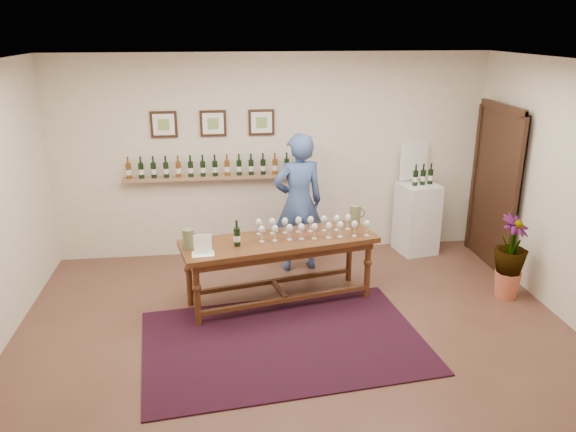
{
  "coord_description": "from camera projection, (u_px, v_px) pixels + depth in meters",
  "views": [
    {
      "loc": [
        -0.75,
        -5.1,
        3.14
      ],
      "look_at": [
        0.0,
        0.8,
        1.1
      ],
      "focal_mm": 35.0,
      "sensor_mm": 36.0,
      "label": 1
    }
  ],
  "objects": [
    {
      "name": "tasting_table",
      "position": [
        279.0,
        249.0,
        6.49
      ],
      "size": [
        2.35,
        1.17,
        0.8
      ],
      "rotation": [
        0.0,
        0.0,
        0.21
      ],
      "color": "#3F200F",
      "rests_on": "ground"
    },
    {
      "name": "person",
      "position": [
        298.0,
        203.0,
        7.33
      ],
      "size": [
        0.74,
        0.55,
        1.85
      ],
      "primitive_type": "imported",
      "rotation": [
        0.0,
        0.0,
        3.3
      ],
      "color": "#384F85",
      "rests_on": "ground"
    },
    {
      "name": "display_pedestal",
      "position": [
        417.0,
        218.0,
        8.04
      ],
      "size": [
        0.59,
        0.59,
        1.01
      ],
      "primitive_type": "cube",
      "rotation": [
        0.0,
        0.0,
        0.19
      ],
      "color": "white",
      "rests_on": "ground"
    },
    {
      "name": "menu_card",
      "position": [
        203.0,
        244.0,
        6.01
      ],
      "size": [
        0.24,
        0.18,
        0.21
      ],
      "primitive_type": "cube",
      "rotation": [
        0.0,
        0.0,
        0.05
      ],
      "color": "white",
      "rests_on": "tasting_table"
    },
    {
      "name": "pitcher_left",
      "position": [
        188.0,
        239.0,
        6.14
      ],
      "size": [
        0.18,
        0.18,
        0.23
      ],
      "primitive_type": null,
      "rotation": [
        0.0,
        0.0,
        0.35
      ],
      "color": "#636941",
      "rests_on": "tasting_table"
    },
    {
      "name": "room_shell",
      "position": [
        434.0,
        183.0,
        7.53
      ],
      "size": [
        6.0,
        6.0,
        6.0
      ],
      "color": "#ECE5C9",
      "rests_on": "ground"
    },
    {
      "name": "ground",
      "position": [
        298.0,
        339.0,
        5.89
      ],
      "size": [
        6.0,
        6.0,
        0.0
      ],
      "primitive_type": "plane",
      "color": "#533224",
      "rests_on": "ground"
    },
    {
      "name": "table_glasses",
      "position": [
        307.0,
        227.0,
        6.53
      ],
      "size": [
        1.44,
        0.39,
        0.2
      ],
      "primitive_type": null,
      "rotation": [
        0.0,
        0.0,
        0.04
      ],
      "color": "silver",
      "rests_on": "tasting_table"
    },
    {
      "name": "pedestal_bottles",
      "position": [
        423.0,
        175.0,
        7.83
      ],
      "size": [
        0.27,
        0.12,
        0.27
      ],
      "primitive_type": null,
      "rotation": [
        0.0,
        0.0,
        0.19
      ],
      "color": "black",
      "rests_on": "display_pedestal"
    },
    {
      "name": "rug",
      "position": [
        284.0,
        341.0,
        5.84
      ],
      "size": [
        3.06,
        2.21,
        0.02
      ],
      "primitive_type": "cube",
      "rotation": [
        0.0,
        0.0,
        0.11
      ],
      "color": "#3F0B0D",
      "rests_on": "ground"
    },
    {
      "name": "info_sign",
      "position": [
        414.0,
        161.0,
        7.95
      ],
      "size": [
        0.43,
        0.1,
        0.59
      ],
      "primitive_type": "cube",
      "rotation": [
        0.0,
        0.0,
        0.19
      ],
      "color": "white",
      "rests_on": "display_pedestal"
    },
    {
      "name": "table_bottles",
      "position": [
        236.0,
        231.0,
        6.24
      ],
      "size": [
        0.34,
        0.25,
        0.32
      ],
      "primitive_type": null,
      "rotation": [
        0.0,
        0.0,
        0.27
      ],
      "color": "black",
      "rests_on": "tasting_table"
    },
    {
      "name": "potted_plant",
      "position": [
        510.0,
        257.0,
        6.65
      ],
      "size": [
        0.66,
        0.66,
        0.89
      ],
      "rotation": [
        0.0,
        0.0,
        0.63
      ],
      "color": "#C86142",
      "rests_on": "ground"
    },
    {
      "name": "pitcher_right",
      "position": [
        355.0,
        215.0,
        6.88
      ],
      "size": [
        0.19,
        0.19,
        0.25
      ],
      "primitive_type": null,
      "rotation": [
        0.0,
        0.0,
        0.29
      ],
      "color": "#636941",
      "rests_on": "tasting_table"
    }
  ]
}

